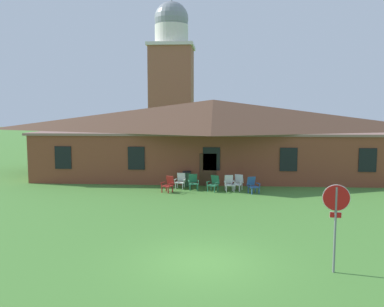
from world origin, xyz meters
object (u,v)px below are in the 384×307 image
at_px(stop_sign, 336,210).
at_px(lawn_chair_near_door, 181,180).
at_px(lawn_chair_left_end, 193,182).
at_px(lawn_chair_under_eave, 253,185).
at_px(lawn_chair_middle, 214,183).
at_px(lawn_chair_right_end, 229,183).
at_px(lawn_chair_far_side, 238,182).
at_px(trash_bin, 187,179).
at_px(lawn_chair_by_porch, 168,184).

distance_m(stop_sign, lawn_chair_near_door, 14.21).
bearing_deg(lawn_chair_left_end, lawn_chair_under_eave, -12.17).
height_order(lawn_chair_middle, lawn_chair_right_end, same).
height_order(lawn_chair_right_end, lawn_chair_far_side, same).
height_order(lawn_chair_under_eave, trash_bin, trash_bin).
distance_m(lawn_chair_middle, lawn_chair_far_side, 1.53).
xyz_separation_m(lawn_chair_by_porch, trash_bin, (0.94, 1.93, -0.00)).
xyz_separation_m(stop_sign, lawn_chair_near_door, (-5.89, 12.86, -1.42)).
distance_m(stop_sign, trash_bin, 14.73).
bearing_deg(lawn_chair_right_end, lawn_chair_by_porch, -170.77).
bearing_deg(lawn_chair_middle, lawn_chair_by_porch, -170.75).
bearing_deg(lawn_chair_under_eave, lawn_chair_left_end, 167.83).
bearing_deg(lawn_chair_far_side, lawn_chair_left_end, -179.36).
distance_m(lawn_chair_by_porch, lawn_chair_middle, 2.74).
relative_size(lawn_chair_near_door, trash_bin, 0.98).
height_order(stop_sign, lawn_chair_left_end, stop_sign).
distance_m(lawn_chair_by_porch, lawn_chair_under_eave, 5.00).
relative_size(lawn_chair_middle, trash_bin, 0.98).
relative_size(lawn_chair_near_door, lawn_chair_left_end, 1.00).
bearing_deg(lawn_chair_left_end, lawn_chair_near_door, 154.06).
bearing_deg(trash_bin, lawn_chair_by_porch, -116.10).
xyz_separation_m(lawn_chair_near_door, lawn_chair_far_side, (3.56, -0.37, 0.00)).
bearing_deg(stop_sign, lawn_chair_right_end, 103.23).
bearing_deg(lawn_chair_left_end, lawn_chair_far_side, 0.64).
height_order(lawn_chair_right_end, trash_bin, trash_bin).
height_order(lawn_chair_far_side, trash_bin, trash_bin).
xyz_separation_m(lawn_chair_by_porch, lawn_chair_far_side, (4.17, 0.85, 0.00)).
xyz_separation_m(lawn_chair_right_end, trash_bin, (-2.69, 1.34, -0.00)).
bearing_deg(lawn_chair_near_door, stop_sign, -65.37).
xyz_separation_m(lawn_chair_middle, trash_bin, (-1.76, 1.49, -0.00)).
relative_size(lawn_chair_left_end, lawn_chair_middle, 1.00).
bearing_deg(stop_sign, lawn_chair_near_door, 114.63).
bearing_deg(lawn_chair_under_eave, trash_bin, 155.16).
bearing_deg(trash_bin, lawn_chair_middle, -40.27).
bearing_deg(lawn_chair_far_side, lawn_chair_near_door, 174.08).
bearing_deg(lawn_chair_middle, stop_sign, -72.52).
relative_size(lawn_chair_by_porch, lawn_chair_middle, 1.00).
bearing_deg(lawn_chair_far_side, stop_sign, -79.42).
bearing_deg(lawn_chair_by_porch, lawn_chair_far_side, 11.54).
height_order(lawn_chair_far_side, lawn_chair_under_eave, same).
bearing_deg(trash_bin, lawn_chair_right_end, -26.49).
height_order(lawn_chair_left_end, lawn_chair_middle, same).
xyz_separation_m(stop_sign, lawn_chair_far_side, (-2.33, 12.49, -1.42)).
xyz_separation_m(lawn_chair_left_end, lawn_chair_under_eave, (3.57, -0.77, 0.00)).
xyz_separation_m(lawn_chair_far_side, lawn_chair_under_eave, (0.82, -0.80, 0.00)).
height_order(lawn_chair_middle, lawn_chair_far_side, same).
xyz_separation_m(stop_sign, lawn_chair_left_end, (-5.07, 12.46, -1.42)).
bearing_deg(lawn_chair_near_door, trash_bin, 64.65).
bearing_deg(lawn_chair_far_side, lawn_chair_by_porch, -168.46).
bearing_deg(lawn_chair_by_porch, lawn_chair_left_end, 29.84).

